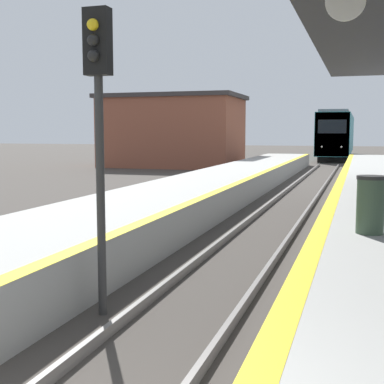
% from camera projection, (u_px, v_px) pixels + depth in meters
% --- Properties ---
extents(train, '(2.83, 21.87, 4.48)m').
position_uv_depth(train, '(337.00, 135.00, 54.00)').
color(train, black).
rests_on(train, ground).
extents(signal_near, '(0.36, 0.31, 4.28)m').
position_uv_depth(signal_near, '(98.00, 103.00, 7.33)').
color(signal_near, '#2D2D2D').
rests_on(signal_near, ground).
extents(trash_bin, '(0.48, 0.48, 0.98)m').
position_uv_depth(trash_bin, '(370.00, 205.00, 9.02)').
color(trash_bin, '#384C38').
rests_on(trash_bin, platform_right).
extents(station_building, '(10.27, 6.73, 5.34)m').
position_uv_depth(station_building, '(173.00, 131.00, 40.17)').
color(station_building, brown).
rests_on(station_building, ground).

